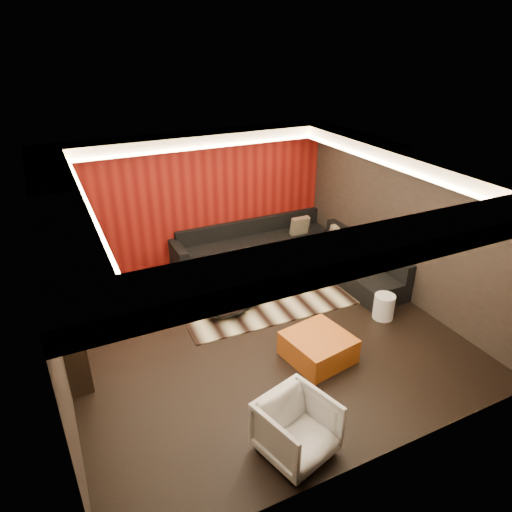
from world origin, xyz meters
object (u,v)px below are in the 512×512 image
coffee_table (234,305)px  sectional_sofa (290,253)px  drum_stool (186,291)px  white_side_table (384,307)px  orange_ottoman (318,347)px  armchair (297,429)px

coffee_table → sectional_sofa: 2.20m
drum_stool → sectional_sofa: size_ratio=0.10×
drum_stool → white_side_table: bearing=-34.7°
drum_stool → sectional_sofa: (2.51, 0.50, 0.05)m
drum_stool → sectional_sofa: sectional_sofa is taller
coffee_table → drum_stool: (-0.66, 0.69, 0.09)m
sectional_sofa → drum_stool: bearing=-168.7°
drum_stool → white_side_table: white_side_table is taller
drum_stool → orange_ottoman: 2.80m
orange_ottoman → sectional_sofa: size_ratio=0.25×
drum_stool → white_side_table: 3.59m
white_side_table → armchair: 3.37m
orange_ottoman → sectional_sofa: sectional_sofa is taller
armchair → coffee_table: bearing=64.5°
orange_ottoman → sectional_sofa: bearing=68.1°
coffee_table → armchair: (-0.55, -3.17, 0.26)m
orange_ottoman → sectional_sofa: (1.20, 2.98, 0.06)m
coffee_table → orange_ottoman: size_ratio=1.30×
armchair → sectional_sofa: 4.98m
orange_ottoman → armchair: bearing=-130.8°
drum_stool → armchair: (0.11, -3.86, 0.16)m
drum_stool → orange_ottoman: size_ratio=0.42×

